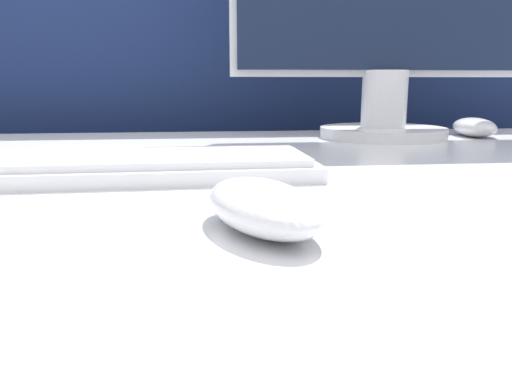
{
  "coord_description": "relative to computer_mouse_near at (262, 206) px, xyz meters",
  "views": [
    {
      "loc": [
        -0.1,
        -0.5,
        0.84
      ],
      "look_at": [
        -0.05,
        -0.14,
        0.76
      ],
      "focal_mm": 35.0,
      "sensor_mm": 36.0,
      "label": 1
    }
  ],
  "objects": [
    {
      "name": "partition_panel",
      "position": [
        0.05,
        0.87,
        -0.18
      ],
      "size": [
        5.0,
        0.03,
        1.16
      ],
      "color": "navy",
      "rests_on": "ground_plane"
    },
    {
      "name": "computer_mouse_near",
      "position": [
        0.0,
        0.0,
        0.0
      ],
      "size": [
        0.1,
        0.14,
        0.03
      ],
      "rotation": [
        0.0,
        0.0,
        0.32
      ],
      "color": "white",
      "rests_on": "desk"
    },
    {
      "name": "keyboard",
      "position": [
        -0.11,
        0.22,
        -0.01
      ],
      "size": [
        0.4,
        0.16,
        0.02
      ],
      "rotation": [
        0.0,
        0.0,
        0.03
      ],
      "color": "white",
      "rests_on": "desk"
    },
    {
      "name": "computer_mouse_far",
      "position": [
        0.48,
        0.57,
        0.0
      ],
      "size": [
        0.08,
        0.14,
        0.04
      ],
      "rotation": [
        0.0,
        0.0,
        -0.13
      ],
      "color": "silver",
      "rests_on": "desk"
    }
  ]
}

